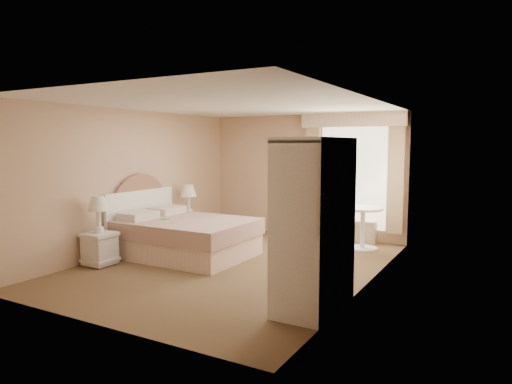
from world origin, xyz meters
The scene contains 9 objects.
room centered at (0.00, 0.00, 1.25)m, with size 4.21×5.51×2.51m.
window centered at (1.05, 2.65, 1.34)m, with size 2.05×0.22×2.51m.
framed_art centered at (-0.45, 2.71, 1.55)m, with size 0.52×0.04×0.62m.
bed centered at (-1.12, 0.10, 0.35)m, with size 2.14×1.67×1.47m.
nightstand_near centered at (-1.84, -1.05, 0.41)m, with size 0.45×0.45×1.08m.
nightstand_far centered at (-1.84, 1.23, 0.41)m, with size 0.45×0.45×1.08m.
round_table centered at (1.45, 2.06, 0.51)m, with size 0.72×0.72×0.76m.
cafe_chair centered at (0.75, 1.10, 0.49)m, with size 0.44×0.44×0.85m.
armoire centered at (1.81, -1.16, 0.82)m, with size 0.59×1.19×1.97m.
Camera 1 is at (3.74, -5.98, 1.90)m, focal length 32.00 mm.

